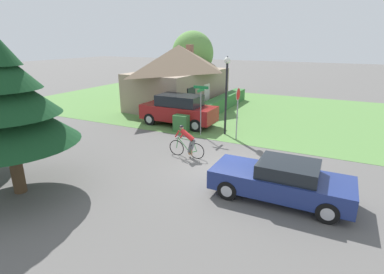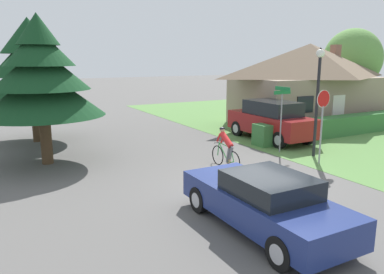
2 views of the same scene
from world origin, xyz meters
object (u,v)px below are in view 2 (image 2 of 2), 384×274
object	(u,v)px
street_lamp	(318,85)
conifer_tall_far	(31,66)
street_name_sign	(282,108)
parked_suv_right	(271,120)
conifer_tall_near	(41,77)
stop_sign	(322,113)
sedan_left_lane	(264,202)
cyclist	(226,149)
cottage_house	(308,83)
deciduous_tree_right	(352,59)

from	to	relation	value
street_lamp	conifer_tall_far	bearing A→B (deg)	138.64
street_name_sign	parked_suv_right	bearing A→B (deg)	58.90
conifer_tall_near	stop_sign	bearing A→B (deg)	-28.80
stop_sign	conifer_tall_far	size ratio (longest dim) A/B	0.49
parked_suv_right	sedan_left_lane	bearing A→B (deg)	138.82
parked_suv_right	street_name_sign	distance (m)	2.71
cyclist	street_name_sign	size ratio (longest dim) A/B	0.64
stop_sign	street_name_sign	world-z (taller)	stop_sign
street_name_sign	cottage_house	bearing A→B (deg)	37.28
street_lamp	conifer_tall_near	distance (m)	10.83
stop_sign	street_lamp	distance (m)	1.49
cyclist	conifer_tall_near	world-z (taller)	conifer_tall_near
stop_sign	street_name_sign	distance (m)	2.14
sedan_left_lane	conifer_tall_near	bearing A→B (deg)	23.26
sedan_left_lane	deciduous_tree_right	bearing A→B (deg)	-55.77
street_lamp	conifer_tall_far	world-z (taller)	conifer_tall_far
street_lamp	cottage_house	bearing A→B (deg)	46.95
stop_sign	cottage_house	bearing A→B (deg)	-132.94
conifer_tall_far	cottage_house	bearing A→B (deg)	-8.64
sedan_left_lane	street_lamp	bearing A→B (deg)	-55.06
cyclist	street_lamp	distance (m)	4.77
cyclist	sedan_left_lane	bearing A→B (deg)	155.64
deciduous_tree_right	stop_sign	bearing A→B (deg)	-144.65
cottage_house	sedan_left_lane	xyz separation A→B (m)	(-12.14, -10.67, -1.86)
conifer_tall_far	street_lamp	bearing A→B (deg)	-41.36
cottage_house	conifer_tall_near	world-z (taller)	conifer_tall_near
conifer_tall_near	cyclist	bearing A→B (deg)	-33.70
conifer_tall_near	parked_suv_right	bearing A→B (deg)	-4.48
parked_suv_right	deciduous_tree_right	xyz separation A→B (m)	(11.51, 4.71, 2.98)
parked_suv_right	street_name_sign	size ratio (longest dim) A/B	1.70
sedan_left_lane	parked_suv_right	distance (m)	10.33
cyclist	street_lamp	bearing A→B (deg)	-95.51
conifer_tall_near	deciduous_tree_right	bearing A→B (deg)	10.01
deciduous_tree_right	cottage_house	bearing A→B (deg)	-163.65
cottage_house	parked_suv_right	size ratio (longest dim) A/B	2.01
parked_suv_right	conifer_tall_far	distance (m)	11.95
conifer_tall_far	deciduous_tree_right	world-z (taller)	deciduous_tree_right
sedan_left_lane	conifer_tall_far	xyz separation A→B (m)	(-3.58, 13.06, 2.97)
sedan_left_lane	stop_sign	size ratio (longest dim) A/B	1.63
cyclist	conifer_tall_far	bearing A→B (deg)	33.53
stop_sign	street_name_sign	bearing A→B (deg)	-87.34
cyclist	conifer_tall_far	xyz separation A→B (m)	(-5.66, 8.32, 2.93)
cottage_house	street_lamp	xyz separation A→B (m)	(-5.87, -6.28, 0.43)
sedan_left_lane	cyclist	distance (m)	5.18
street_name_sign	sedan_left_lane	bearing A→B (deg)	-134.37
sedan_left_lane	conifer_tall_far	size ratio (longest dim) A/B	0.79
street_lamp	conifer_tall_near	world-z (taller)	conifer_tall_near
stop_sign	deciduous_tree_right	world-z (taller)	deciduous_tree_right
cyclist	conifer_tall_far	size ratio (longest dim) A/B	0.31
sedan_left_lane	parked_suv_right	size ratio (longest dim) A/B	0.96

